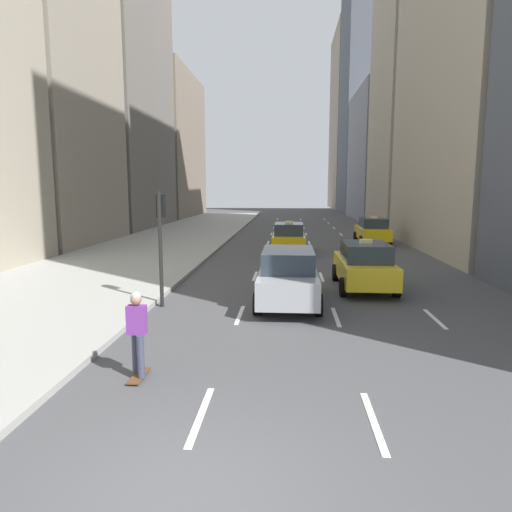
# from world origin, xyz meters

# --- Properties ---
(ground_plane) EXTENTS (160.00, 160.00, 0.00)m
(ground_plane) POSITION_xyz_m (0.00, 0.00, 0.00)
(ground_plane) COLOR #474749
(sidewalk_left) EXTENTS (8.00, 66.00, 0.15)m
(sidewalk_left) POSITION_xyz_m (-7.00, 27.00, 0.07)
(sidewalk_left) COLOR #9E9E99
(sidewalk_left) RESTS_ON ground
(lane_markings) EXTENTS (5.72, 56.00, 0.01)m
(lane_markings) POSITION_xyz_m (2.60, 23.00, 0.01)
(lane_markings) COLOR white
(lane_markings) RESTS_ON ground
(building_row_left) EXTENTS (6.00, 61.25, 31.01)m
(building_row_left) POSITION_xyz_m (-14.00, 30.29, 12.02)
(building_row_left) COLOR #A89E89
(building_row_left) RESTS_ON ground
(building_row_right) EXTENTS (6.00, 87.74, 37.83)m
(building_row_right) POSITION_xyz_m (12.00, 45.19, 15.83)
(building_row_right) COLOR #4C515B
(building_row_right) RESTS_ON ground
(taxi_lead) EXTENTS (2.02, 4.40, 1.87)m
(taxi_lead) POSITION_xyz_m (1.20, 21.04, 0.88)
(taxi_lead) COLOR yellow
(taxi_lead) RESTS_ON ground
(taxi_second) EXTENTS (2.02, 4.40, 1.87)m
(taxi_second) POSITION_xyz_m (4.00, 11.87, 0.88)
(taxi_second) COLOR yellow
(taxi_second) RESTS_ON ground
(taxi_third) EXTENTS (2.02, 4.40, 1.87)m
(taxi_third) POSITION_xyz_m (6.80, 26.03, 0.88)
(taxi_third) COLOR yellow
(taxi_third) RESTS_ON ground
(sedan_black_near) EXTENTS (2.02, 4.88, 1.79)m
(sedan_black_near) POSITION_xyz_m (1.20, 9.51, 0.91)
(sedan_black_near) COLOR #9EA0A5
(sedan_black_near) RESTS_ON ground
(skateboarder) EXTENTS (0.36, 0.80, 1.75)m
(skateboarder) POSITION_xyz_m (-1.70, 3.38, 0.96)
(skateboarder) COLOR brown
(skateboarder) RESTS_ON ground
(traffic_light_pole) EXTENTS (0.24, 0.42, 3.60)m
(traffic_light_pole) POSITION_xyz_m (-2.75, 8.88, 2.41)
(traffic_light_pole) COLOR black
(traffic_light_pole) RESTS_ON ground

